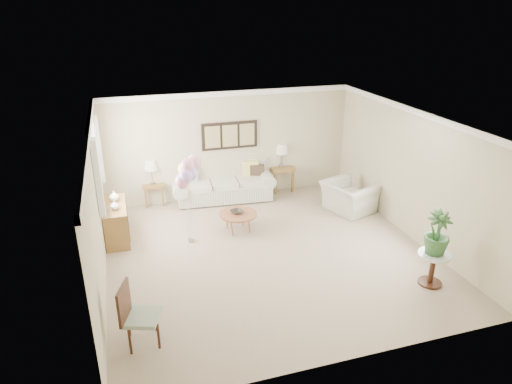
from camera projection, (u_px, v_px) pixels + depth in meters
ground_plane at (269, 253)px, 8.77m from camera, size 6.00×6.00×0.00m
room_shell at (263, 173)px, 8.20m from camera, size 6.04×6.04×2.60m
wall_art_triptych at (230, 136)px, 10.79m from camera, size 1.35×0.06×0.65m
sofa at (223, 184)px, 11.11m from camera, size 2.55×1.11×0.92m
end_table_left at (153, 187)px, 10.74m from camera, size 0.49×0.45×0.54m
end_table_right at (281, 170)px, 11.55m from camera, size 0.58×0.53×0.63m
lamp_left at (151, 166)px, 10.54m from camera, size 0.33×0.33×0.58m
lamp_right at (282, 150)px, 11.34m from camera, size 0.33×0.33×0.58m
coffee_table at (238, 214)px, 9.51m from camera, size 0.80×0.80×0.40m
decor_bowl at (237, 212)px, 9.49m from camera, size 0.33×0.33×0.06m
armchair at (348, 197)px, 10.44m from camera, size 1.19×1.28×0.69m
side_table at (433, 261)px, 7.66m from camera, size 0.54×0.54×0.59m
potted_plant at (437, 233)px, 7.47m from camera, size 0.45×0.45×0.76m
accent_chair at (136, 313)px, 6.27m from camera, size 0.61×0.61×0.98m
credenza at (116, 222)px, 9.20m from camera, size 0.46×1.20×0.74m
vase_white at (115, 205)px, 8.83m from camera, size 0.22×0.22×0.18m
vase_sage at (114, 196)px, 9.22m from camera, size 0.21×0.21×0.21m
balloon_cluster at (188, 172)px, 8.64m from camera, size 0.54×0.47×1.81m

